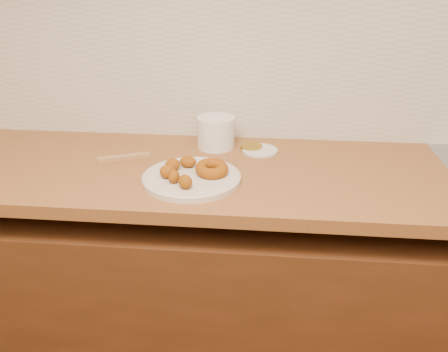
{
  "coord_description": "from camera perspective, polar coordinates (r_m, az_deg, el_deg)",
  "views": [
    {
      "loc": [
        -0.08,
        0.31,
        1.51
      ],
      "look_at": [
        -0.2,
        1.56,
        0.93
      ],
      "focal_mm": 38.0,
      "sensor_mm": 36.0,
      "label": 1
    }
  ],
  "objects": [
    {
      "name": "plastic_tub",
      "position": [
        1.67,
        -0.99,
        5.27
      ],
      "size": [
        0.17,
        0.17,
        0.11
      ],
      "primitive_type": "cylinder",
      "rotation": [
        0.0,
        0.0,
        -0.33
      ],
      "color": "white",
      "rests_on": "butcher_block"
    },
    {
      "name": "donut_plate",
      "position": [
        1.43,
        -3.92,
        -0.28
      ],
      "size": [
        0.3,
        0.3,
        0.02
      ],
      "primitive_type": "cylinder",
      "color": "beige",
      "rests_on": "butcher_block"
    },
    {
      "name": "ring_donut",
      "position": [
        1.43,
        -1.51,
        0.9
      ],
      "size": [
        0.14,
        0.14,
        0.05
      ],
      "primitive_type": "torus",
      "rotation": [
        0.1,
        0.0,
        0.57
      ],
      "color": "#9F500E",
      "rests_on": "donut_plate"
    },
    {
      "name": "fried_dough_chunks",
      "position": [
        1.42,
        -5.6,
        0.69
      ],
      "size": [
        0.12,
        0.21,
        0.04
      ],
      "color": "#9F500E",
      "rests_on": "donut_plate"
    },
    {
      "name": "backsplash",
      "position": [
        1.71,
        8.3,
        14.02
      ],
      "size": [
        3.6,
        0.02,
        0.6
      ],
      "primitive_type": "cube",
      "color": "beige",
      "rests_on": "wall_back"
    },
    {
      "name": "wall_back",
      "position": [
        1.7,
        8.61,
        19.06
      ],
      "size": [
        4.0,
        0.02,
        2.7
      ],
      "primitive_type": "cube",
      "color": "tan",
      "rests_on": "ground"
    },
    {
      "name": "brass_jar_lid",
      "position": [
        1.67,
        3.3,
        3.5
      ],
      "size": [
        0.08,
        0.08,
        0.01
      ],
      "primitive_type": "cylinder",
      "rotation": [
        0.0,
        0.0,
        0.03
      ],
      "color": "#A68423",
      "rests_on": "butcher_block"
    },
    {
      "name": "tub_lid",
      "position": [
        1.65,
        4.34,
        3.09
      ],
      "size": [
        0.15,
        0.15,
        0.01
      ],
      "primitive_type": "cylinder",
      "rotation": [
        0.0,
        0.0,
        -0.29
      ],
      "color": "silver",
      "rests_on": "butcher_block"
    },
    {
      "name": "wooden_utensil",
      "position": [
        1.62,
        -11.94,
        2.23
      ],
      "size": [
        0.17,
        0.09,
        0.01
      ],
      "primitive_type": "cube",
      "rotation": [
        0.0,
        0.0,
        0.39
      ],
      "color": "#A17B4C",
      "rests_on": "butcher_block"
    },
    {
      "name": "base_cabinet",
      "position": [
        1.78,
        7.0,
        -14.52
      ],
      "size": [
        3.6,
        0.6,
        0.77
      ],
      "primitive_type": "cube",
      "color": "#582C16",
      "rests_on": "floor"
    },
    {
      "name": "butcher_block",
      "position": [
        1.63,
        -15.57,
        0.94
      ],
      "size": [
        2.3,
        0.62,
        0.04
      ],
      "primitive_type": "cube",
      "color": "#96623B",
      "rests_on": "base_cabinet"
    }
  ]
}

